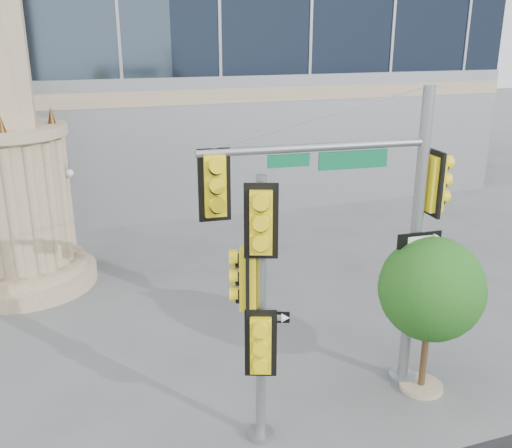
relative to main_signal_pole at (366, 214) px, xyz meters
name	(u,v)px	position (x,y,z in m)	size (l,w,h in m)	color
ground	(312,411)	(-1.29, -0.50, -4.16)	(120.00, 120.00, 0.00)	#545456
monument	(3,111)	(-7.29, 8.50, 1.36)	(4.40, 4.40, 16.60)	tan
main_signal_pole	(366,214)	(0.00, 0.00, 0.00)	(5.19, 0.82, 6.71)	slate
secondary_signal_pole	(258,296)	(-2.70, -1.00, -0.99)	(0.92, 0.88, 5.39)	slate
street_tree	(432,292)	(1.45, -0.52, -1.78)	(2.32, 2.27, 3.62)	tan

